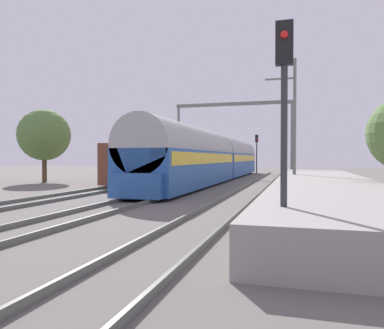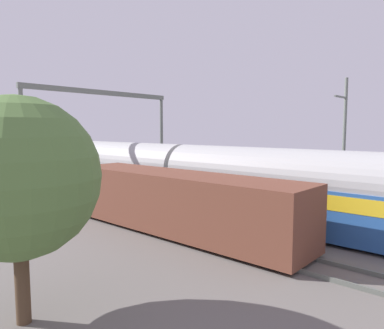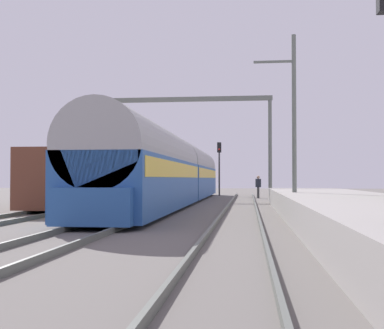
# 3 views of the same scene
# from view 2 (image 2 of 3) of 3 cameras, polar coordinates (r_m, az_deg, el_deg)

# --- Properties ---
(passenger_train) EXTENTS (2.93, 32.85, 3.82)m
(passenger_train) POSITION_cam_2_polar(r_m,az_deg,el_deg) (22.41, -1.52, -1.93)
(passenger_train) COLOR #28569E
(passenger_train) RESTS_ON ground
(freight_car) EXTENTS (2.80, 13.00, 2.70)m
(freight_car) POSITION_cam_2_polar(r_m,az_deg,el_deg) (17.10, -2.21, -6.00)
(freight_car) COLOR brown
(freight_car) RESTS_ON ground
(person_crossing) EXTENTS (0.43, 0.30, 1.73)m
(person_crossing) POSITION_cam_2_polar(r_m,az_deg,el_deg) (32.17, -6.15, -1.36)
(person_crossing) COLOR #383838
(person_crossing) RESTS_ON ground
(railway_signal_far) EXTENTS (0.36, 0.30, 4.71)m
(railway_signal_far) POSITION_cam_2_polar(r_m,az_deg,el_deg) (34.45, -16.50, 2.24)
(railway_signal_far) COLOR #2D2D33
(railway_signal_far) RESTS_ON ground
(catenary_gantry) EXTENTS (12.65, 0.28, 7.86)m
(catenary_gantry) POSITION_cam_2_polar(r_m,az_deg,el_deg) (28.59, -13.88, 6.90)
(catenary_gantry) COLOR slate
(catenary_gantry) RESTS_ON ground
(catenary_pole_east_mid) EXTENTS (1.90, 0.20, 8.00)m
(catenary_pole_east_mid) POSITION_cam_2_polar(r_m,az_deg,el_deg) (23.96, 22.85, 3.34)
(catenary_pole_east_mid) COLOR slate
(catenary_pole_east_mid) RESTS_ON ground
(tree_west_background) EXTENTS (4.04, 4.04, 5.75)m
(tree_west_background) POSITION_cam_2_polar(r_m,az_deg,el_deg) (9.81, -25.88, -1.95)
(tree_west_background) COLOR #4C3826
(tree_west_background) RESTS_ON ground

